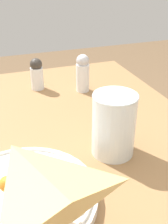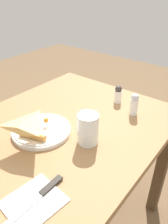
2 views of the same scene
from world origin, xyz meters
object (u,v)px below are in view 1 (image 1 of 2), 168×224
object	(u,v)px
plate_pizza	(21,194)
milk_glass	(114,127)
dining_table	(37,206)
pepper_shaker	(37,74)
salt_shaker	(83,73)

from	to	relation	value
plate_pizza	milk_glass	distance (m)	0.20
dining_table	plate_pizza	bearing A→B (deg)	-18.85
milk_glass	plate_pizza	bearing A→B (deg)	-69.48
plate_pizza	milk_glass	xyz separation A→B (m)	(-0.07, 0.18, 0.04)
dining_table	pepper_shaker	bearing A→B (deg)	166.45
dining_table	pepper_shaker	world-z (taller)	pepper_shaker
plate_pizza	milk_glass	world-z (taller)	milk_glass
milk_glass	pepper_shaker	bearing A→B (deg)	-167.59
dining_table	pepper_shaker	size ratio (longest dim) A/B	10.45
salt_shaker	pepper_shaker	size ratio (longest dim) A/B	1.17
dining_table	plate_pizza	distance (m)	0.17
plate_pizza	pepper_shaker	distance (m)	0.42
dining_table	salt_shaker	xyz separation A→B (m)	(-0.26, 0.19, 0.17)
dining_table	milk_glass	xyz separation A→B (m)	(0.03, 0.15, 0.17)
milk_glass	pepper_shaker	world-z (taller)	milk_glass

